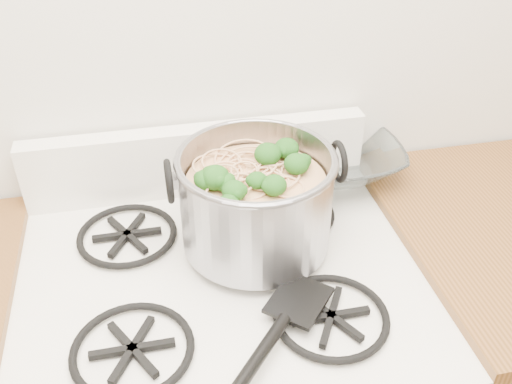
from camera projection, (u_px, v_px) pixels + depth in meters
name	position (u px, v px, depth m)	size (l,w,h in m)	color
stock_pot	(256.00, 202.00, 1.09)	(0.33, 0.30, 0.20)	#93939B
spatula	(299.00, 297.00, 0.99)	(0.29, 0.31, 0.02)	black
glass_bowl	(338.00, 165.00, 1.34)	(0.11, 0.11, 0.03)	white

